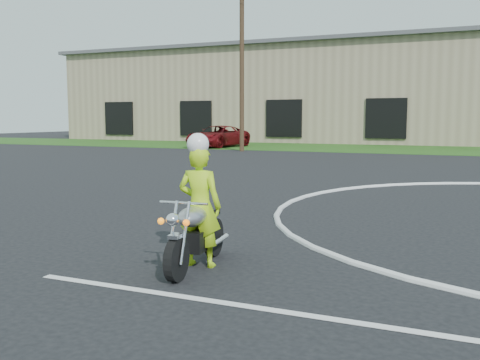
% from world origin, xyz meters
% --- Properties ---
extents(primary_motorcycle, '(0.65, 1.87, 0.98)m').
position_xyz_m(primary_motorcycle, '(-5.42, -2.90, 0.48)').
color(primary_motorcycle, black).
rests_on(primary_motorcycle, ground).
extents(rider_primary_grp, '(0.64, 0.45, 1.82)m').
position_xyz_m(rider_primary_grp, '(-5.43, -2.76, 0.88)').
color(rider_primary_grp, '#B1E518').
rests_on(rider_primary_grp, ground).
extents(pickup_grp, '(3.16, 5.67, 1.50)m').
position_xyz_m(pickup_grp, '(-18.35, 24.54, 0.75)').
color(pickup_grp, '#660B10').
rests_on(pickup_grp, ground).
extents(warehouse, '(41.00, 17.00, 8.30)m').
position_xyz_m(warehouse, '(-18.00, 39.99, 4.16)').
color(warehouse, tan).
rests_on(warehouse, ground).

